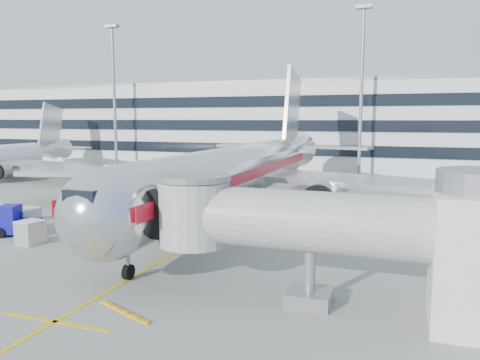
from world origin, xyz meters
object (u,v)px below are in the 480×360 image
(belt_loader, at_px, (118,231))
(baggage_tug, at_px, (16,222))
(cargo_container_front, at_px, (30,232))
(ramp_worker, at_px, (114,220))
(main_jet, at_px, (242,170))
(cargo_container_left, at_px, (27,219))

(belt_loader, relative_size, baggage_tug, 1.33)
(cargo_container_front, relative_size, ramp_worker, 0.96)
(baggage_tug, xyz_separation_m, ramp_worker, (6.67, 3.62, -0.07))
(belt_loader, height_order, baggage_tug, baggage_tug)
(baggage_tug, relative_size, ramp_worker, 1.87)
(main_jet, xyz_separation_m, cargo_container_front, (-11.13, -15.47, -3.37))
(baggage_tug, height_order, cargo_container_front, baggage_tug)
(cargo_container_front, bearing_deg, main_jet, 54.26)
(baggage_tug, height_order, ramp_worker, baggage_tug)
(baggage_tug, relative_size, cargo_container_front, 1.95)
(cargo_container_front, bearing_deg, ramp_worker, 54.73)
(baggage_tug, bearing_deg, ramp_worker, 28.48)
(baggage_tug, xyz_separation_m, cargo_container_left, (-0.44, 1.58, -0.11))
(belt_loader, relative_size, cargo_container_front, 2.59)
(baggage_tug, bearing_deg, cargo_container_left, 105.65)
(main_jet, xyz_separation_m, ramp_worker, (-7.45, -10.26, -3.27))
(belt_loader, distance_m, baggage_tug, 8.54)
(cargo_container_front, bearing_deg, belt_loader, 31.24)
(main_jet, relative_size, baggage_tug, 14.08)
(belt_loader, xyz_separation_m, ramp_worker, (-1.69, 1.95, 0.33))
(baggage_tug, distance_m, cargo_container_front, 3.39)
(cargo_container_left, bearing_deg, ramp_worker, 16.02)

